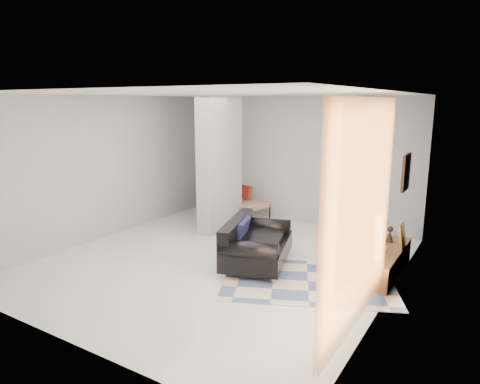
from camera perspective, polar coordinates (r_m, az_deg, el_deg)
The scene contains 17 objects.
floor at distance 7.43m, azimuth -2.51°, elevation -9.20°, with size 6.00×6.00×0.00m, color silver.
ceiling at distance 6.93m, azimuth -2.72°, elevation 12.95°, with size 6.00×6.00×0.00m, color white.
wall_back at distance 9.64m, azimuth 7.45°, elevation 4.23°, with size 6.00×6.00×0.00m, color #B7B9BB.
wall_front at distance 4.92m, azimuth -22.63°, elevation -4.03°, with size 6.00×6.00×0.00m, color #B7B9BB.
wall_left at distance 8.86m, azimuth -17.53°, elevation 3.10°, with size 6.00×6.00×0.00m, color #B7B9BB.
wall_right at distance 5.98m, azimuth 19.78°, elevation -1.09°, with size 6.00×6.00×0.00m, color #B7B9BB.
partition_column at distance 8.96m, azimuth -2.71°, elevation 3.74°, with size 0.35×1.20×2.80m, color #B7BCBF.
hallway_door at distance 10.68m, azimuth -3.03°, elevation 3.00°, with size 0.85×0.06×2.04m, color silver.
curtain at distance 4.90m, azimuth 16.08°, elevation -3.03°, with size 2.55×2.55×0.00m, color orange.
wall_art at distance 6.81m, azimuth 21.27°, elevation 2.46°, with size 0.04×0.45×0.55m, color #331A0E.
media_console at distance 7.21m, azimuth 18.83°, elevation -8.77°, with size 0.45×1.68×0.80m.
loveseat at distance 7.18m, azimuth 1.88°, elevation -6.93°, with size 1.36×1.81×0.76m.
daybed at distance 10.16m, azimuth -0.87°, elevation -0.91°, with size 1.87×1.18×0.77m.
area_rug at distance 6.71m, azimuth 9.05°, elevation -11.68°, with size 2.53×1.69×0.01m, color beige.
cylinder_lamp at distance 6.59m, azimuth 17.98°, elevation -5.85°, with size 0.12×0.12×0.66m, color white.
bronze_figurine at distance 7.51m, azimuth 19.35°, elevation -5.35°, with size 0.13×0.13×0.26m, color #312115, non-canonical shape.
vase at distance 6.98m, azimuth 18.30°, elevation -6.85°, with size 0.19×0.19×0.20m, color white.
Camera 1 is at (3.89, -5.73, 2.67)m, focal length 32.00 mm.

